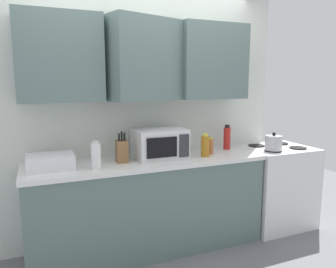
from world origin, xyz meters
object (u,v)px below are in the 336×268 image
object	(u,v)px
dish_rack	(51,162)
bottle_amber_vinegar	(205,146)
bottle_white_jar	(96,156)
bottle_spice_jar	(210,146)
stove_range	(275,186)
microwave	(160,144)
bottle_red_sauce	(227,138)
knife_block	(122,151)
kettle	(274,143)

from	to	relation	value
dish_rack	bottle_amber_vinegar	world-z (taller)	bottle_amber_vinegar
bottle_white_jar	bottle_spice_jar	bearing A→B (deg)	6.73
stove_range	microwave	distance (m)	1.51
dish_rack	bottle_white_jar	world-z (taller)	bottle_white_jar
bottle_red_sauce	bottle_white_jar	bearing A→B (deg)	-169.52
stove_range	microwave	xyz separation A→B (m)	(-1.39, 0.03, 0.59)
bottle_spice_jar	knife_block	bearing A→B (deg)	179.62
microwave	knife_block	size ratio (longest dim) A/B	1.69
microwave	bottle_amber_vinegar	world-z (taller)	microwave
stove_range	knife_block	distance (m)	1.85
stove_range	knife_block	xyz separation A→B (m)	(-1.76, 0.01, 0.55)
dish_rack	knife_block	xyz separation A→B (m)	(0.61, -0.01, 0.04)
kettle	bottle_spice_jar	world-z (taller)	kettle
bottle_spice_jar	bottle_white_jar	world-z (taller)	bottle_white_jar
microwave	dish_rack	world-z (taller)	microwave
microwave	bottle_white_jar	size ratio (longest dim) A/B	2.02
bottle_spice_jar	bottle_red_sauce	world-z (taller)	bottle_red_sauce
knife_block	bottle_amber_vinegar	size ratio (longest dim) A/B	1.25
microwave	knife_block	bearing A→B (deg)	-176.18
knife_block	bottle_red_sauce	xyz separation A→B (m)	(1.19, 0.12, 0.02)
bottle_red_sauce	stove_range	bearing A→B (deg)	-12.76
stove_range	bottle_white_jar	size ratio (longest dim) A/B	3.83
bottle_amber_vinegar	bottle_white_jar	bearing A→B (deg)	-177.05
stove_range	bottle_spice_jar	size ratio (longest dim) A/B	5.48
microwave	dish_rack	xyz separation A→B (m)	(-0.99, -0.01, -0.08)
microwave	bottle_red_sauce	world-z (taller)	microwave
bottle_spice_jar	microwave	bearing A→B (deg)	176.63
stove_range	kettle	bearing A→B (deg)	-140.53
knife_block	bottle_white_jar	xyz separation A→B (m)	(-0.26, -0.14, 0.01)
kettle	bottle_amber_vinegar	xyz separation A→B (m)	(-0.79, 0.06, 0.02)
bottle_spice_jar	bottle_amber_vinegar	size ratio (longest dim) A/B	0.73
knife_block	kettle	bearing A→B (deg)	-5.20
kettle	bottle_white_jar	size ratio (longest dim) A/B	0.79
microwave	bottle_spice_jar	distance (m)	0.54
dish_rack	bottle_spice_jar	distance (m)	1.52
kettle	bottle_spice_jar	bearing A→B (deg)	168.49
bottle_amber_vinegar	dish_rack	bearing A→B (deg)	175.82
kettle	dish_rack	bearing A→B (deg)	175.85
dish_rack	knife_block	distance (m)	0.61
bottle_spice_jar	bottle_red_sauce	bearing A→B (deg)	24.81
microwave	knife_block	xyz separation A→B (m)	(-0.38, -0.03, -0.04)
bottle_spice_jar	bottle_red_sauce	distance (m)	0.31
knife_block	microwave	bearing A→B (deg)	3.82
bottle_white_jar	microwave	bearing A→B (deg)	14.90
microwave	stove_range	bearing A→B (deg)	-1.26
kettle	bottle_amber_vinegar	bearing A→B (deg)	175.90
dish_rack	bottle_white_jar	bearing A→B (deg)	-24.16
microwave	bottle_amber_vinegar	size ratio (longest dim) A/B	2.11
knife_block	dish_rack	bearing A→B (deg)	178.61
bottle_amber_vinegar	bottle_red_sauce	bearing A→B (deg)	29.08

